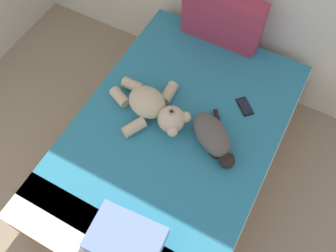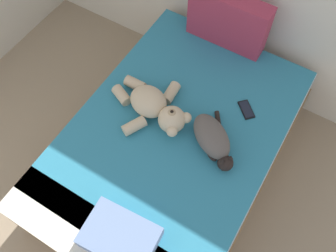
{
  "view_description": "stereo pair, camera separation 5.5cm",
  "coord_description": "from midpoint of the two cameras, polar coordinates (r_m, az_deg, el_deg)",
  "views": [
    {
      "loc": [
        2.48,
        1.54,
        2.64
      ],
      "look_at": [
        1.93,
        2.55,
        0.65
      ],
      "focal_mm": 38.58,
      "sensor_mm": 36.0,
      "label": 1
    },
    {
      "loc": [
        2.52,
        1.57,
        2.64
      ],
      "look_at": [
        1.93,
        2.55,
        0.65
      ],
      "focal_mm": 38.58,
      "sensor_mm": 36.0,
      "label": 2
    }
  ],
  "objects": [
    {
      "name": "cat",
      "position": [
        2.28,
        6.5,
        -1.76
      ],
      "size": [
        0.4,
        0.4,
        0.15
      ],
      "color": "#59514C",
      "rests_on": "bed"
    },
    {
      "name": "patterned_cushion",
      "position": [
        2.75,
        8.02,
        16.47
      ],
      "size": [
        0.59,
        0.15,
        0.4
      ],
      "color": "#A5334C",
      "rests_on": "bed"
    },
    {
      "name": "throw_pillow",
      "position": [
        2.08,
        -7.44,
        -17.32
      ],
      "size": [
        0.42,
        0.31,
        0.11
      ],
      "primitive_type": "cube",
      "rotation": [
        0.0,
        0.0,
        0.08
      ],
      "color": "#728CB7",
      "rests_on": "bed"
    },
    {
      "name": "cell_phone",
      "position": [
        2.52,
        11.41,
        3.03
      ],
      "size": [
        0.16,
        0.15,
        0.01
      ],
      "color": "black",
      "rests_on": "bed"
    },
    {
      "name": "teddy_bear",
      "position": [
        2.37,
        -2.9,
        2.92
      ],
      "size": [
        0.6,
        0.51,
        0.19
      ],
      "color": "beige",
      "rests_on": "bed"
    },
    {
      "name": "bed",
      "position": [
        2.63,
        0.29,
        -3.89
      ],
      "size": [
        1.33,
        1.98,
        0.57
      ],
      "color": "olive",
      "rests_on": "ground_plane"
    }
  ]
}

